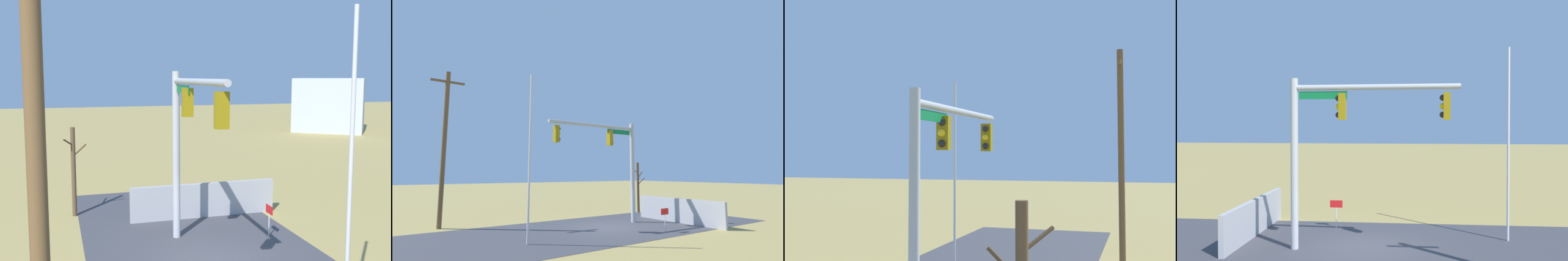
% 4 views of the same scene
% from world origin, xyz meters
% --- Properties ---
extents(ground_plane, '(160.00, 160.00, 0.00)m').
position_xyz_m(ground_plane, '(0.00, 0.00, 0.00)').
color(ground_plane, '#9E894C').
extents(sidewalk_corner, '(6.00, 6.00, 0.01)m').
position_xyz_m(sidewalk_corner, '(3.51, 0.51, 0.00)').
color(sidewalk_corner, '#B7B5AD').
rests_on(sidewalk_corner, ground_plane).
extents(retaining_fence, '(0.20, 6.48, 1.50)m').
position_xyz_m(retaining_fence, '(4.69, -1.28, 0.75)').
color(retaining_fence, '#A8A8AD').
rests_on(retaining_fence, ground_plane).
extents(signal_mast, '(6.17, 0.53, 6.30)m').
position_xyz_m(signal_mast, '(0.90, 0.57, 4.37)').
color(signal_mast, '#B2B5BA').
rests_on(signal_mast, ground_plane).
extents(flagpole, '(0.10, 0.10, 7.64)m').
position_xyz_m(flagpole, '(-5.57, -1.40, 3.82)').
color(flagpole, silver).
rests_on(flagpole, ground_plane).
extents(utility_pole, '(1.90, 0.26, 9.06)m').
position_xyz_m(utility_pole, '(-8.00, 5.06, 4.70)').
color(utility_pole, brown).
rests_on(utility_pole, ground_plane).
extents(bare_tree, '(1.27, 1.02, 3.93)m').
position_xyz_m(bare_tree, '(6.48, 4.12, 2.02)').
color(bare_tree, brown).
rests_on(bare_tree, ground_plane).
extents(open_sign, '(0.56, 0.04, 1.22)m').
position_xyz_m(open_sign, '(1.57, -2.91, 0.91)').
color(open_sign, silver).
rests_on(open_sign, ground_plane).
extents(distant_building, '(9.60, 9.75, 5.88)m').
position_xyz_m(distant_building, '(31.68, -24.58, 2.94)').
color(distant_building, silver).
rests_on(distant_building, ground_plane).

